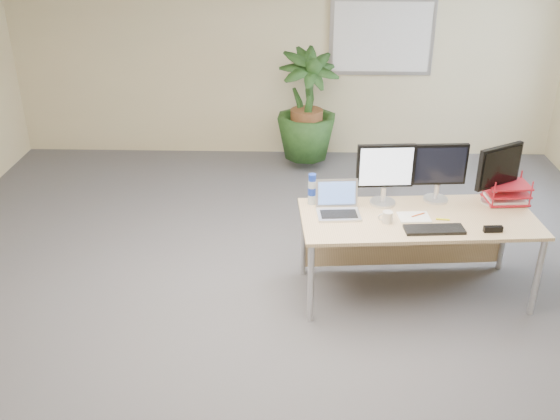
{
  "coord_description": "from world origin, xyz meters",
  "views": [
    {
      "loc": [
        0.16,
        -3.95,
        3.09
      ],
      "look_at": [
        0.04,
        0.35,
        0.94
      ],
      "focal_mm": 40.0,
      "sensor_mm": 36.0,
      "label": 1
    }
  ],
  "objects_px": {
    "monitor_left": "(385,171)",
    "monitor_right": "(439,169)",
    "floor_plant": "(307,111)",
    "desk": "(414,227)",
    "laptop": "(338,206)"
  },
  "relations": [
    {
      "from": "monitor_left",
      "to": "desk",
      "type": "bearing_deg",
      "value": -27.58
    },
    {
      "from": "desk",
      "to": "monitor_left",
      "type": "xyz_separation_m",
      "value": [
        -0.26,
        0.14,
        0.46
      ]
    },
    {
      "from": "desk",
      "to": "monitor_left",
      "type": "height_order",
      "value": "monitor_left"
    },
    {
      "from": "desk",
      "to": "monitor_right",
      "type": "xyz_separation_m",
      "value": [
        0.21,
        0.21,
        0.45
      ]
    },
    {
      "from": "monitor_left",
      "to": "floor_plant",
      "type": "bearing_deg",
      "value": 103.68
    },
    {
      "from": "desk",
      "to": "laptop",
      "type": "distance_m",
      "value": 0.69
    },
    {
      "from": "desk",
      "to": "monitor_right",
      "type": "relative_size",
      "value": 3.86
    },
    {
      "from": "desk",
      "to": "laptop",
      "type": "bearing_deg",
      "value": -176.36
    },
    {
      "from": "monitor_left",
      "to": "monitor_right",
      "type": "relative_size",
      "value": 1.04
    },
    {
      "from": "monitor_left",
      "to": "monitor_right",
      "type": "distance_m",
      "value": 0.47
    },
    {
      "from": "floor_plant",
      "to": "laptop",
      "type": "bearing_deg",
      "value": -85.2
    },
    {
      "from": "monitor_left",
      "to": "monitor_right",
      "type": "bearing_deg",
      "value": 9.57
    },
    {
      "from": "monitor_right",
      "to": "laptop",
      "type": "height_order",
      "value": "monitor_right"
    },
    {
      "from": "monitor_right",
      "to": "laptop",
      "type": "bearing_deg",
      "value": -163.46
    },
    {
      "from": "floor_plant",
      "to": "monitor_right",
      "type": "distance_m",
      "value": 2.74
    }
  ]
}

